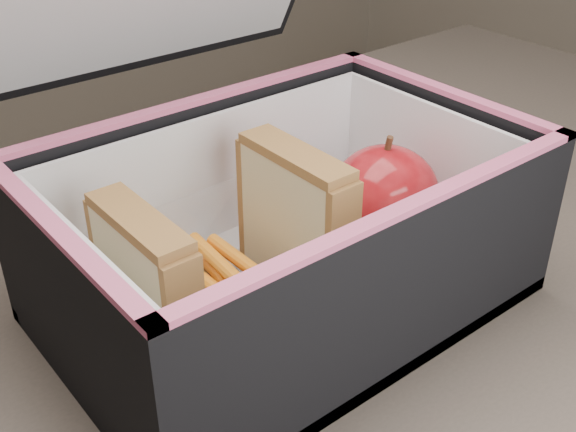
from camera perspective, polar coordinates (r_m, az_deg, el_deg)
name	(u,v)px	position (r m, az deg, el deg)	size (l,w,h in m)	color
kitchen_table	(368,380)	(0.60, 6.34, -12.78)	(1.20, 0.80, 0.75)	brown
lunch_bag	(281,217)	(0.49, -0.57, -0.09)	(0.32, 0.32, 0.30)	black
plastic_tub	(227,275)	(0.48, -4.84, -4.65)	(0.16, 0.11, 0.06)	white
sandwich_left	(146,285)	(0.44, -11.14, -5.39)	(0.02, 0.09, 0.10)	beige
sandwich_right	(295,218)	(0.49, 0.59, -0.18)	(0.03, 0.09, 0.10)	beige
carrot_sticks	(220,278)	(0.50, -5.38, -4.91)	(0.04, 0.12, 0.03)	orange
paper_napkin	(380,239)	(0.57, 7.29, -1.81)	(0.08, 0.08, 0.01)	white
red_apple	(385,195)	(0.54, 7.64, 1.66)	(0.10, 0.10, 0.09)	maroon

